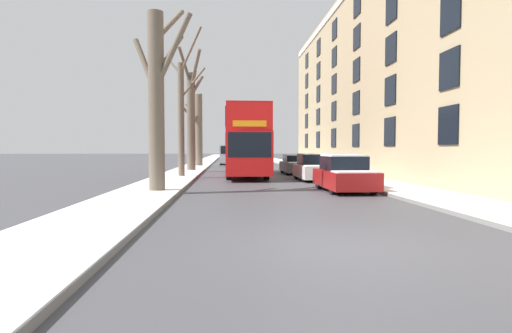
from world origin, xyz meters
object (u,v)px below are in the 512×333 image
at_px(parked_car_0, 344,175).
at_px(parked_car_2, 296,165).
at_px(bare_tree_left_1, 182,115).
at_px(parked_car_1, 314,168).
at_px(pedestrian_left_sidewalk, 157,171).
at_px(bare_tree_left_2, 191,116).
at_px(double_decker_bus, 245,139).
at_px(bare_tree_left_0, 158,94).
at_px(oncoming_van, 228,154).
at_px(bare_tree_left_3, 198,128).

xyz_separation_m(parked_car_0, parked_car_2, (-0.00, 12.19, -0.05)).
xyz_separation_m(bare_tree_left_1, parked_car_2, (7.79, 4.08, -3.28)).
bearing_deg(parked_car_0, parked_car_1, 90.00).
bearing_deg(pedestrian_left_sidewalk, bare_tree_left_2, 32.89).
bearing_deg(double_decker_bus, parked_car_1, -47.76).
relative_size(double_decker_bus, parked_car_2, 2.55).
height_order(parked_car_1, pedestrian_left_sidewalk, pedestrian_left_sidewalk).
bearing_deg(double_decker_bus, parked_car_0, -69.41).
xyz_separation_m(double_decker_bus, parked_car_2, (3.82, 2.01, -1.81)).
relative_size(double_decker_bus, parked_car_0, 2.83).
bearing_deg(bare_tree_left_0, bare_tree_left_1, 90.17).
bearing_deg(parked_car_1, oncoming_van, 101.25).
height_order(bare_tree_left_0, parked_car_1, bare_tree_left_0).
height_order(bare_tree_left_1, bare_tree_left_2, bare_tree_left_2).
distance_m(bare_tree_left_0, parked_car_2, 15.25).
distance_m(parked_car_1, parked_car_2, 6.22).
xyz_separation_m(bare_tree_left_0, bare_tree_left_2, (-0.12, 15.76, 0.43)).
height_order(parked_car_0, pedestrian_left_sidewalk, pedestrian_left_sidewalk).
xyz_separation_m(bare_tree_left_0, bare_tree_left_1, (-0.03, 8.62, -0.06)).
bearing_deg(parked_car_2, bare_tree_left_3, 124.00).
bearing_deg(oncoming_van, bare_tree_left_2, -100.55).
xyz_separation_m(bare_tree_left_2, parked_car_2, (7.88, -3.06, -3.76)).
height_order(double_decker_bus, parked_car_2, double_decker_bus).
height_order(parked_car_2, oncoming_van, oncoming_van).
xyz_separation_m(parked_car_1, pedestrian_left_sidewalk, (-7.84, -6.44, 0.21)).
xyz_separation_m(bare_tree_left_3, oncoming_van, (2.99, 6.95, -2.68)).
xyz_separation_m(bare_tree_left_3, double_decker_bus, (4.13, -13.79, -1.44)).
height_order(bare_tree_left_2, parked_car_0, bare_tree_left_2).
xyz_separation_m(oncoming_van, pedestrian_left_sidewalk, (-2.88, -31.40, -0.32)).
distance_m(bare_tree_left_2, double_decker_bus, 6.78).
distance_m(parked_car_0, parked_car_1, 5.97).
bearing_deg(parked_car_1, parked_car_0, -90.00).
bearing_deg(parked_car_0, bare_tree_left_3, 108.35).
height_order(bare_tree_left_1, pedestrian_left_sidewalk, bare_tree_left_1).
bearing_deg(double_decker_bus, bare_tree_left_1, -152.41).
relative_size(bare_tree_left_0, bare_tree_left_2, 0.86).
relative_size(bare_tree_left_3, parked_car_0, 1.86).
bearing_deg(parked_car_2, parked_car_0, -90.00).
distance_m(parked_car_2, pedestrian_left_sidewalk, 14.90).
xyz_separation_m(bare_tree_left_1, bare_tree_left_2, (-0.09, 7.14, 0.49)).
relative_size(bare_tree_left_2, parked_car_1, 2.33).
xyz_separation_m(parked_car_1, parked_car_2, (-0.00, 6.22, -0.05)).
bearing_deg(parked_car_0, double_decker_bus, 110.59).
bearing_deg(pedestrian_left_sidewalk, bare_tree_left_0, -81.28).
distance_m(oncoming_van, pedestrian_left_sidewalk, 31.53).
height_order(bare_tree_left_2, pedestrian_left_sidewalk, bare_tree_left_2).
height_order(bare_tree_left_1, double_decker_bus, bare_tree_left_1).
relative_size(bare_tree_left_1, pedestrian_left_sidewalk, 5.40).
bearing_deg(bare_tree_left_0, double_decker_bus, 69.75).
relative_size(bare_tree_left_3, double_decker_bus, 0.66).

